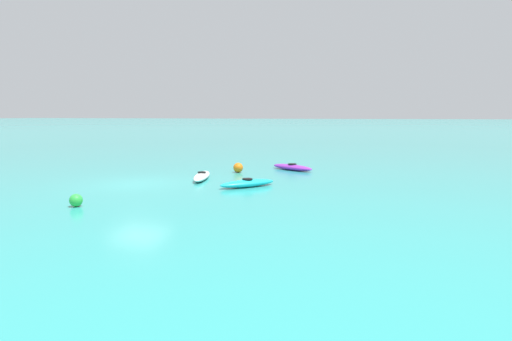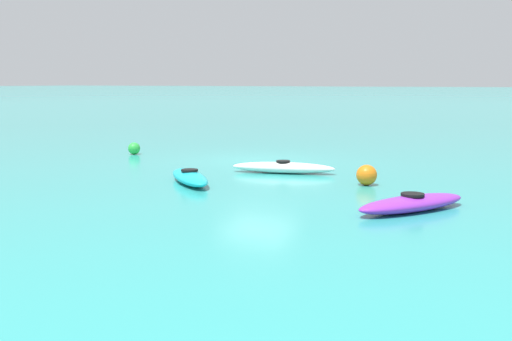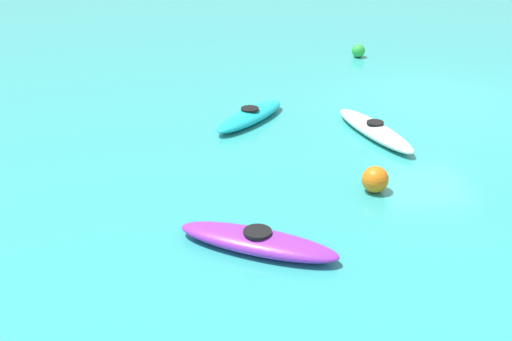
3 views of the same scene
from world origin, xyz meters
The scene contains 6 objects.
ground_plane centered at (0.00, 0.00, 0.00)m, with size 600.00×600.00×0.00m, color teal.
kayak_purple centered at (-6.54, 5.80, 0.16)m, with size 2.08×2.81×0.37m.
kayak_cyan centered at (-0.58, 5.03, 0.16)m, with size 2.39×2.29×0.37m.
kayak_white centered at (-1.99, 2.28, 0.16)m, with size 3.07×1.37×0.37m.
buoy_green centered at (4.78, 0.62, 0.22)m, with size 0.44×0.44×0.44m, color green.
buoy_orange centered at (-4.76, 3.18, 0.26)m, with size 0.53×0.53×0.53m, color orange.
Camera 1 is at (16.35, 10.38, 3.10)m, focal length 29.24 mm.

